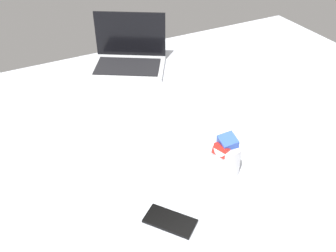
# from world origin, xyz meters

# --- Properties ---
(bed_mattress) EXTENTS (1.80, 1.40, 0.18)m
(bed_mattress) POSITION_xyz_m (0.00, 0.00, 0.09)
(bed_mattress) COLOR #B7BCC6
(bed_mattress) RESTS_ON ground
(laptop) EXTENTS (0.40, 0.37, 0.23)m
(laptop) POSITION_xyz_m (-0.17, 0.49, 0.22)
(laptop) COLOR #B7BABC
(laptop) RESTS_ON bed_mattress
(snack_cup) EXTENTS (0.10, 0.09, 0.15)m
(snack_cup) POSITION_xyz_m (-0.18, -0.31, 0.24)
(snack_cup) COLOR silver
(snack_cup) RESTS_ON bed_mattress
(cell_phone) EXTENTS (0.14, 0.15, 0.01)m
(cell_phone) POSITION_xyz_m (-0.42, -0.41, 0.18)
(cell_phone) COLOR black
(cell_phone) RESTS_ON bed_mattress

